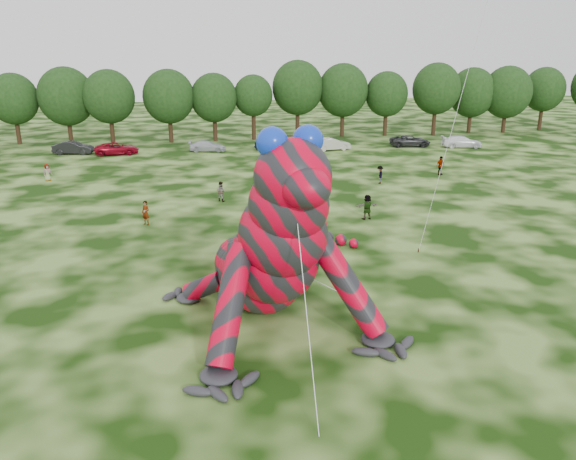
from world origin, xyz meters
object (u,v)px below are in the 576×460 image
(tree_13, at_px, (436,99))
(car_4, at_px, (271,144))
(tree_12, at_px, (386,104))
(spectator_1, at_px, (221,191))
(car_3, at_px, (207,146))
(car_7, at_px, (462,142))
(tree_6, at_px, (110,107))
(spectator_2, at_px, (380,175))
(car_6, at_px, (410,141))
(tree_11, at_px, (343,100))
(spectator_4, at_px, (47,172))
(car_1, at_px, (73,148))
(tree_5, at_px, (67,105))
(tree_7, at_px, (169,106))
(inflatable_gecko, at_px, (253,213))
(car_2, at_px, (117,149))
(tree_8, at_px, (214,107))
(tree_16, at_px, (543,99))
(car_5, at_px, (332,144))
(tree_14, at_px, (471,100))
(tree_9, at_px, (253,107))
(spectator_3, at_px, (440,166))
(spectator_0, at_px, (146,213))
(tree_4, at_px, (15,109))
(spectator_5, at_px, (367,207))
(tree_15, at_px, (506,99))
(tree_10, at_px, (298,99))

(tree_13, relative_size, car_4, 2.51)
(tree_12, height_order, car_4, tree_12)
(spectator_1, bearing_deg, car_3, -52.71)
(tree_12, relative_size, car_7, 1.79)
(tree_6, relative_size, car_7, 1.89)
(spectator_2, bearing_deg, car_6, 168.94)
(tree_13, bearing_deg, car_3, -165.77)
(tree_11, bearing_deg, spectator_4, -146.66)
(car_1, bearing_deg, tree_5, 20.54)
(tree_11, height_order, tree_12, tree_11)
(tree_6, distance_m, car_6, 38.77)
(tree_7, distance_m, car_7, 37.94)
(spectator_1, bearing_deg, inflatable_gecko, 128.10)
(car_4, height_order, spectator_1, spectator_1)
(tree_13, xyz_separation_m, car_2, (-43.30, -8.53, -4.36))
(tree_8, distance_m, car_3, 9.11)
(tree_16, xyz_separation_m, car_5, (-35.99, -12.36, -3.93))
(spectator_1, bearing_deg, car_7, -109.16)
(car_7, relative_size, spectator_1, 3.07)
(car_2, bearing_deg, tree_11, -75.23)
(car_2, bearing_deg, spectator_2, -130.72)
(tree_14, bearing_deg, tree_12, -175.82)
(car_4, distance_m, spectator_2, 21.26)
(tree_8, bearing_deg, tree_16, 2.75)
(tree_9, bearing_deg, car_5, -50.91)
(spectator_3, bearing_deg, spectator_2, 176.04)
(car_1, distance_m, car_6, 41.32)
(spectator_3, distance_m, spectator_2, 7.55)
(car_2, height_order, spectator_0, spectator_0)
(tree_4, distance_m, tree_14, 63.10)
(tree_6, height_order, spectator_5, tree_6)
(inflatable_gecko, height_order, tree_16, tree_16)
(tree_16, bearing_deg, spectator_4, -160.09)
(car_7, bearing_deg, car_1, 96.06)
(spectator_1, bearing_deg, tree_15, -106.39)
(tree_10, bearing_deg, car_7, -33.30)
(tree_4, xyz_separation_m, car_6, (49.68, -10.58, -3.82))
(tree_12, xyz_separation_m, spectator_5, (-15.22, -39.73, -3.57))
(tree_6, bearing_deg, spectator_0, -79.99)
(tree_5, bearing_deg, tree_16, 0.78)
(inflatable_gecko, xyz_separation_m, car_4, (7.15, 43.60, -3.89))
(tree_8, xyz_separation_m, spectator_2, (13.64, -28.19, -3.65))
(tree_9, xyz_separation_m, tree_16, (44.38, 2.03, 0.35))
(tree_7, xyz_separation_m, car_5, (19.54, -9.79, -3.98))
(inflatable_gecko, relative_size, car_7, 3.64)
(tree_5, xyz_separation_m, car_3, (17.54, -9.60, -4.26))
(tree_13, distance_m, car_2, 44.35)
(tree_15, xyz_separation_m, car_4, (-36.27, -8.98, -4.13))
(tree_15, distance_m, car_5, 31.21)
(tree_4, bearing_deg, spectator_1, -54.29)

